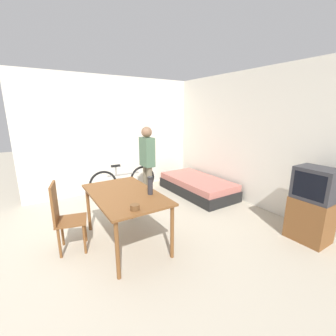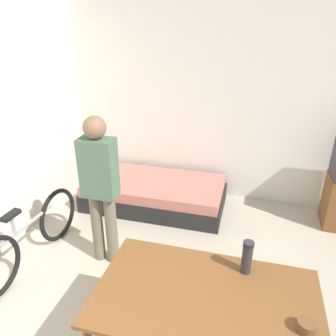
% 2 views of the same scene
% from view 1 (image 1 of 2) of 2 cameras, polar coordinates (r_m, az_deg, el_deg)
% --- Properties ---
extents(ground_plane, '(20.00, 20.00, 0.00)m').
position_cam_1_polar(ground_plane, '(3.68, -24.94, -18.34)').
color(ground_plane, '#B2A893').
extents(wall_back, '(5.20, 0.06, 2.70)m').
position_cam_1_polar(wall_back, '(5.02, 18.57, 7.16)').
color(wall_back, silver).
rests_on(wall_back, ground_plane).
extents(wall_left, '(0.06, 4.60, 2.70)m').
position_cam_1_polar(wall_left, '(5.68, -11.25, 8.36)').
color(wall_left, silver).
rests_on(wall_left, ground_plane).
extents(daybed, '(1.89, 0.94, 0.37)m').
position_cam_1_polar(daybed, '(5.39, 7.38, -4.51)').
color(daybed, black).
rests_on(daybed, ground_plane).
extents(tv, '(0.54, 0.43, 1.13)m').
position_cam_1_polar(tv, '(3.97, 32.79, -8.02)').
color(tv, brown).
rests_on(tv, ground_plane).
extents(dining_table, '(1.45, 0.86, 0.77)m').
position_cam_1_polar(dining_table, '(3.29, -10.91, -7.60)').
color(dining_table, brown).
rests_on(dining_table, ground_plane).
extents(wooden_chair, '(0.47, 0.47, 0.99)m').
position_cam_1_polar(wooden_chair, '(3.41, -25.11, -10.71)').
color(wooden_chair, brown).
rests_on(wooden_chair, ground_plane).
extents(bicycle, '(0.14, 1.58, 0.72)m').
position_cam_1_polar(bicycle, '(5.37, -11.21, -3.19)').
color(bicycle, black).
rests_on(bicycle, ground_plane).
extents(person_standing, '(0.34, 0.21, 1.60)m').
position_cam_1_polar(person_standing, '(4.67, -5.29, 2.13)').
color(person_standing, '#6B604C').
rests_on(person_standing, ground_plane).
extents(thermos_flask, '(0.08, 0.08, 0.25)m').
position_cam_1_polar(thermos_flask, '(3.12, -4.56, -4.27)').
color(thermos_flask, '#2D2D33').
rests_on(thermos_flask, dining_table).
extents(mate_bowl, '(0.11, 0.11, 0.07)m').
position_cam_1_polar(mate_bowl, '(2.70, -8.42, -9.84)').
color(mate_bowl, brown).
rests_on(mate_bowl, dining_table).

